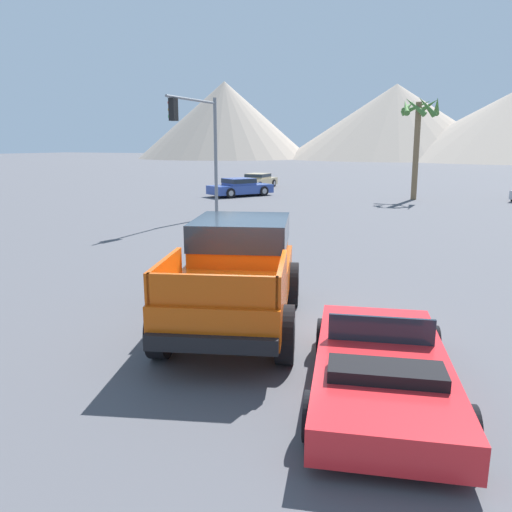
# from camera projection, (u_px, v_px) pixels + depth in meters

# --- Properties ---
(ground_plane) EXTENTS (320.00, 320.00, 0.00)m
(ground_plane) POSITION_uv_depth(u_px,v_px,m) (256.00, 322.00, 10.05)
(ground_plane) COLOR #4C4C51
(orange_pickup_truck) EXTENTS (3.46, 5.41, 2.01)m
(orange_pickup_truck) POSITION_uv_depth(u_px,v_px,m) (238.00, 266.00, 9.85)
(orange_pickup_truck) COLOR #CC4C0C
(orange_pickup_truck) RESTS_ON ground_plane
(red_convertible_car) EXTENTS (2.73, 4.47, 1.01)m
(red_convertible_car) POSITION_uv_depth(u_px,v_px,m) (381.00, 369.00, 7.03)
(red_convertible_car) COLOR red
(red_convertible_car) RESTS_ON ground_plane
(parked_car_blue) EXTENTS (3.84, 4.69, 1.22)m
(parked_car_blue) POSITION_uv_depth(u_px,v_px,m) (240.00, 187.00, 34.29)
(parked_car_blue) COLOR #334C9E
(parked_car_blue) RESTS_ON ground_plane
(parked_car_tan) EXTENTS (1.96, 4.55, 1.16)m
(parked_car_tan) POSITION_uv_depth(u_px,v_px,m) (258.00, 180.00, 40.82)
(parked_car_tan) COLOR tan
(parked_car_tan) RESTS_ON ground_plane
(traffic_light_main) EXTENTS (0.38, 4.15, 5.63)m
(traffic_light_main) POSITION_uv_depth(u_px,v_px,m) (198.00, 134.00, 22.36)
(traffic_light_main) COLOR slate
(traffic_light_main) RESTS_ON ground_plane
(palm_tree_tall) EXTENTS (2.54, 2.56, 6.40)m
(palm_tree_tall) POSITION_uv_depth(u_px,v_px,m) (419.00, 122.00, 31.10)
(palm_tree_tall) COLOR brown
(palm_tree_tall) RESTS_ON ground_plane
(distant_mountain_range) EXTENTS (147.25, 73.00, 18.80)m
(distant_mountain_range) POSITION_uv_depth(u_px,v_px,m) (385.00, 126.00, 120.00)
(distant_mountain_range) COLOR gray
(distant_mountain_range) RESTS_ON ground_plane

